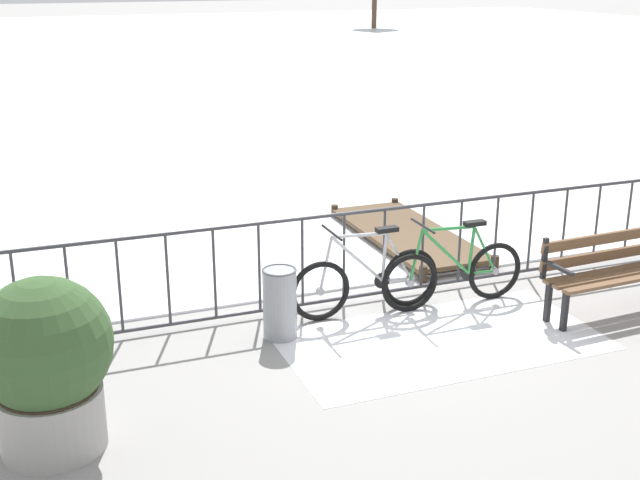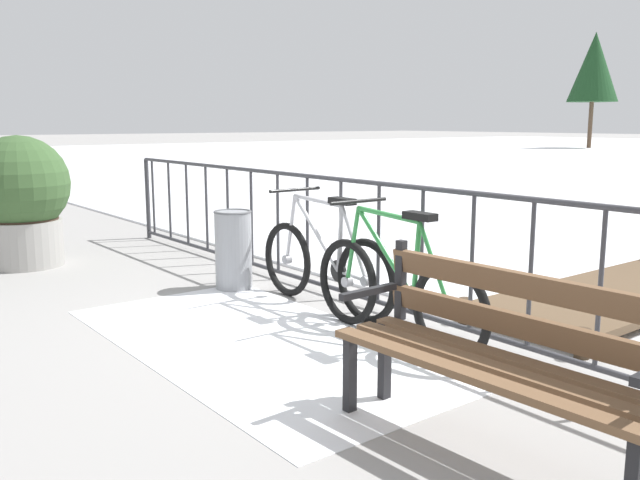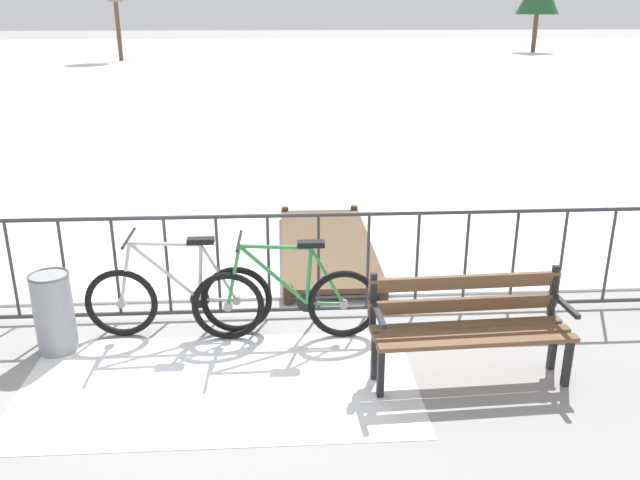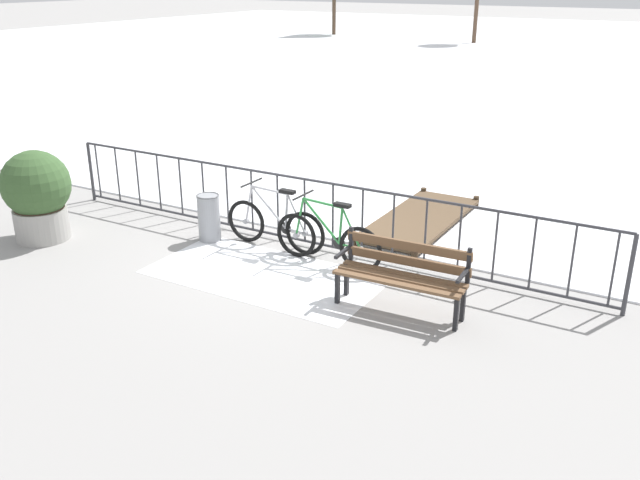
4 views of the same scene
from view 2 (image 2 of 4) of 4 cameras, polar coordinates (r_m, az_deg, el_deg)
The scene contains 10 objects.
ground_plane at distance 5.64m, azimuth 4.83°, elevation -5.95°, with size 160.00×160.00×0.00m, color gray.
snow_patch at distance 4.87m, azimuth -5.07°, elevation -8.48°, with size 3.19×1.65×0.01m, color white.
railing_fence at distance 5.51m, azimuth 4.92°, elevation -0.34°, with size 9.06×0.06×1.07m.
bicycle_near_railing at distance 4.81m, azimuth 6.28°, elevation -4.23°, with size 1.71×0.52×0.97m.
bicycle_second at distance 5.62m, azimuth 0.34°, elevation -2.10°, with size 1.71×0.52×0.97m.
park_bench at distance 3.29m, azimuth 14.76°, elevation -8.59°, with size 1.62×0.55×0.89m.
planter_with_shrub at distance 7.92m, azimuth -23.81°, elevation 3.27°, with size 1.03×1.03×1.40m.
trash_bin at distance 6.34m, azimuth -7.27°, elevation -0.76°, with size 0.35×0.35×0.73m.
wooden_dock at distance 6.23m, azimuth 23.91°, elevation -4.12°, with size 1.10×2.88×0.20m.
tree_far_west at distance 42.78m, azimuth 22.00°, elevation 13.28°, with size 2.81×2.81×6.53m.
Camera 2 is at (3.98, -3.68, 1.54)m, focal length 38.16 mm.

